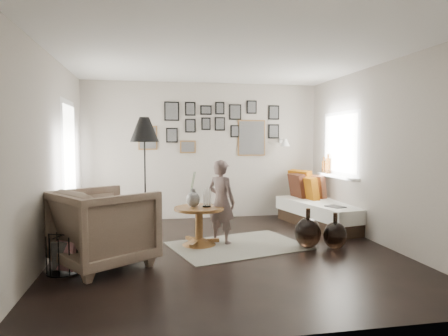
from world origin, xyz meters
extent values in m
plane|color=black|center=(0.00, 0.00, 0.00)|extent=(4.80, 4.80, 0.00)
plane|color=#AAA195|center=(0.00, 2.40, 1.30)|extent=(4.50, 0.00, 4.50)
plane|color=#AAA195|center=(0.00, -2.40, 1.30)|extent=(4.50, 0.00, 4.50)
plane|color=#AAA195|center=(-2.25, 0.00, 1.30)|extent=(0.00, 4.80, 4.80)
plane|color=#AAA195|center=(2.25, 0.00, 1.30)|extent=(0.00, 4.80, 4.80)
plane|color=white|center=(0.00, 0.00, 2.60)|extent=(4.80, 4.80, 0.00)
plane|color=white|center=(-2.23, 1.20, 1.05)|extent=(0.00, 2.14, 2.14)
plane|color=white|center=(-2.23, 1.20, 1.05)|extent=(0.00, 1.88, 1.88)
plane|color=white|center=(-2.23, 1.20, 1.05)|extent=(0.00, 1.93, 1.93)
plane|color=white|center=(2.23, 1.20, 1.45)|extent=(0.00, 1.30, 1.30)
plane|color=white|center=(2.23, 1.20, 1.45)|extent=(0.00, 1.14, 1.14)
cube|color=white|center=(2.17, 1.20, 0.88)|extent=(0.15, 1.32, 0.04)
cylinder|color=#8C4C14|center=(2.17, 1.55, 1.04)|extent=(0.10, 0.10, 0.28)
cylinder|color=#8C4C14|center=(2.17, 1.72, 1.01)|extent=(0.08, 0.08, 0.22)
cube|color=brown|center=(-1.05, 2.38, 1.55)|extent=(0.35, 0.03, 0.45)
cube|color=black|center=(-1.05, 2.37, 1.55)|extent=(0.30, 0.01, 0.40)
cube|color=black|center=(-0.60, 2.38, 2.05)|extent=(0.28, 0.03, 0.36)
cube|color=black|center=(-0.60, 2.37, 2.05)|extent=(0.23, 0.01, 0.31)
cube|color=black|center=(-0.60, 2.38, 1.60)|extent=(0.22, 0.03, 0.28)
cube|color=black|center=(-0.60, 2.37, 1.60)|extent=(0.17, 0.01, 0.23)
cube|color=black|center=(-0.25, 2.38, 2.10)|extent=(0.20, 0.03, 0.26)
cube|color=black|center=(-0.25, 2.37, 2.10)|extent=(0.15, 0.01, 0.21)
cube|color=black|center=(-0.25, 2.38, 1.78)|extent=(0.20, 0.03, 0.26)
cube|color=black|center=(-0.25, 2.37, 1.78)|extent=(0.15, 0.01, 0.21)
cube|color=black|center=(0.05, 2.38, 2.08)|extent=(0.22, 0.03, 0.18)
cube|color=black|center=(0.05, 2.37, 2.08)|extent=(0.17, 0.01, 0.13)
cube|color=black|center=(0.05, 2.38, 1.82)|extent=(0.18, 0.03, 0.24)
cube|color=black|center=(0.05, 2.37, 1.82)|extent=(0.13, 0.01, 0.19)
cube|color=black|center=(0.32, 2.38, 2.12)|extent=(0.18, 0.03, 0.24)
cube|color=black|center=(0.32, 2.37, 2.12)|extent=(0.13, 0.01, 0.19)
cube|color=black|center=(0.32, 2.38, 1.82)|extent=(0.20, 0.03, 0.26)
cube|color=black|center=(0.32, 2.37, 1.82)|extent=(0.15, 0.01, 0.21)
cube|color=black|center=(0.62, 2.38, 2.05)|extent=(0.24, 0.03, 0.30)
cube|color=black|center=(0.62, 2.37, 2.05)|extent=(0.19, 0.01, 0.25)
cube|color=black|center=(0.62, 2.38, 1.68)|extent=(0.18, 0.03, 0.24)
cube|color=black|center=(0.62, 2.37, 1.68)|extent=(0.13, 0.01, 0.19)
cube|color=brown|center=(0.95, 2.38, 1.55)|extent=(0.55, 0.03, 0.70)
cube|color=black|center=(0.95, 2.37, 1.55)|extent=(0.50, 0.01, 0.65)
cube|color=black|center=(0.95, 2.38, 2.15)|extent=(0.20, 0.03, 0.26)
cube|color=black|center=(0.95, 2.37, 2.15)|extent=(0.15, 0.01, 0.21)
cube|color=black|center=(1.40, 2.38, 2.05)|extent=(0.22, 0.03, 0.28)
cube|color=black|center=(1.40, 2.37, 2.05)|extent=(0.17, 0.01, 0.23)
cube|color=black|center=(1.40, 2.38, 1.68)|extent=(0.22, 0.03, 0.28)
cube|color=black|center=(1.40, 2.37, 1.68)|extent=(0.17, 0.01, 0.23)
cube|color=brown|center=(-0.30, 2.38, 1.38)|extent=(0.30, 0.03, 0.24)
cube|color=black|center=(-0.30, 2.37, 1.38)|extent=(0.25, 0.01, 0.19)
cube|color=white|center=(1.55, 2.37, 1.50)|extent=(0.06, 0.04, 0.10)
cylinder|color=white|center=(1.55, 2.25, 1.52)|extent=(0.02, 0.24, 0.02)
cone|color=white|center=(1.55, 2.12, 1.46)|extent=(0.18, 0.18, 0.14)
cube|color=beige|center=(0.21, 0.23, 0.01)|extent=(2.08, 1.70, 0.01)
cone|color=brown|center=(-0.34, 0.38, 0.05)|extent=(0.52, 0.52, 0.10)
cylinder|color=brown|center=(-0.34, 0.38, 0.28)|extent=(0.11, 0.11, 0.40)
cylinder|color=brown|center=(-0.34, 0.38, 0.53)|extent=(0.71, 0.71, 0.04)
ellipsoid|color=black|center=(-0.42, 0.40, 0.67)|extent=(0.20, 0.20, 0.22)
cylinder|color=black|center=(-0.42, 0.40, 0.80)|extent=(0.06, 0.06, 0.04)
cylinder|color=black|center=(-0.23, 0.38, 0.56)|extent=(0.12, 0.12, 0.02)
cube|color=black|center=(1.96, 1.24, 0.11)|extent=(1.12, 1.94, 0.21)
cube|color=white|center=(1.96, 1.24, 0.32)|extent=(1.19, 2.01, 0.23)
cube|color=#994D08|center=(1.98, 1.99, 0.67)|extent=(0.39, 0.58, 0.53)
cube|color=#3E1E13|center=(1.85, 1.89, 0.64)|extent=(0.26, 0.50, 0.48)
cube|color=maroon|center=(2.10, 1.74, 0.63)|extent=(0.41, 0.50, 0.46)
cube|color=#994D08|center=(1.90, 1.61, 0.62)|extent=(0.26, 0.47, 0.44)
cube|color=black|center=(1.91, 0.69, 0.44)|extent=(0.30, 0.35, 0.02)
imported|color=#73604E|center=(-1.57, -0.36, 0.47)|extent=(1.42, 1.41, 0.94)
cube|color=silver|center=(-1.54, -0.31, 0.48)|extent=(0.59, 0.60, 0.19)
cylinder|color=black|center=(-1.09, 0.89, 0.02)|extent=(0.29, 0.29, 0.03)
cylinder|color=black|center=(-1.09, 0.89, 0.82)|extent=(0.02, 0.02, 1.64)
cone|color=black|center=(-1.09, 0.89, 1.67)|extent=(0.43, 0.43, 0.37)
cube|color=black|center=(-2.00, -0.51, 0.20)|extent=(0.24, 0.11, 0.33)
cube|color=silver|center=(-1.97, -0.53, 0.20)|extent=(0.25, 0.20, 0.33)
ellipsoid|color=black|center=(1.14, -0.04, 0.21)|extent=(0.37, 0.37, 0.43)
cylinder|color=black|center=(1.14, -0.04, 0.49)|extent=(0.06, 0.06, 0.13)
ellipsoid|color=black|center=(1.49, -0.16, 0.19)|extent=(0.33, 0.33, 0.38)
cylinder|color=black|center=(1.49, -0.16, 0.44)|extent=(0.06, 0.06, 0.13)
imported|color=#675452|center=(0.00, 0.44, 0.61)|extent=(0.52, 0.52, 1.22)
camera|label=1|loc=(-1.02, -5.22, 1.51)|focal=32.00mm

